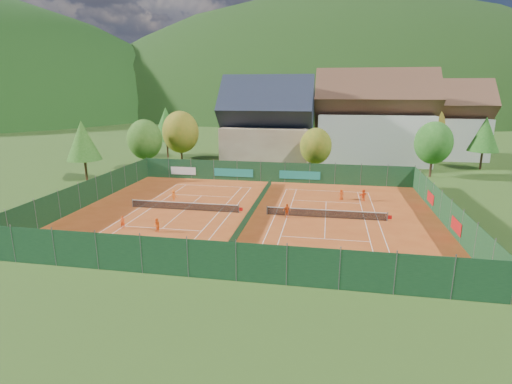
% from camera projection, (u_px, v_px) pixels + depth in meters
% --- Properties ---
extents(ground, '(600.00, 600.00, 0.00)m').
position_uv_depth(ground, '(253.00, 214.00, 44.47)').
color(ground, '#2B4917').
rests_on(ground, ground).
extents(clay_pad, '(40.00, 32.00, 0.01)m').
position_uv_depth(clay_pad, '(253.00, 214.00, 44.46)').
color(clay_pad, '#A34218').
rests_on(clay_pad, ground).
extents(court_markings_left, '(11.03, 23.83, 0.00)m').
position_uv_depth(court_markings_left, '(185.00, 210.00, 45.84)').
color(court_markings_left, white).
rests_on(court_markings_left, ground).
extents(court_markings_right, '(11.03, 23.83, 0.00)m').
position_uv_depth(court_markings_right, '(325.00, 218.00, 43.07)').
color(court_markings_right, white).
rests_on(court_markings_right, ground).
extents(tennis_net_left, '(13.30, 0.10, 1.02)m').
position_uv_depth(tennis_net_left, '(186.00, 206.00, 45.69)').
color(tennis_net_left, '#59595B').
rests_on(tennis_net_left, ground).
extents(tennis_net_right, '(13.30, 0.10, 1.02)m').
position_uv_depth(tennis_net_right, '(327.00, 213.00, 42.92)').
color(tennis_net_right, '#59595B').
rests_on(tennis_net_right, ground).
extents(court_divider, '(0.03, 28.80, 1.00)m').
position_uv_depth(court_divider, '(253.00, 209.00, 44.34)').
color(court_divider, '#153A1F').
rests_on(court_divider, ground).
extents(fence_north, '(40.00, 0.10, 3.00)m').
position_uv_depth(fence_north, '(270.00, 172.00, 59.41)').
color(fence_north, '#163D21').
rests_on(fence_north, ground).
extents(fence_south, '(40.00, 0.04, 3.00)m').
position_uv_depth(fence_south, '(212.00, 260.00, 28.85)').
color(fence_south, '#13361C').
rests_on(fence_south, ground).
extents(fence_west, '(0.04, 32.00, 3.00)m').
position_uv_depth(fence_west, '(88.00, 193.00, 47.55)').
color(fence_west, '#123218').
rests_on(fence_west, ground).
extents(fence_east, '(0.09, 32.00, 3.00)m').
position_uv_depth(fence_east, '(445.00, 210.00, 40.68)').
color(fence_east, '#14381B').
rests_on(fence_east, ground).
extents(chalet, '(16.20, 12.00, 16.00)m').
position_uv_depth(chalet, '(267.00, 128.00, 71.90)').
color(chalet, '#C6AD8C').
rests_on(chalet, ground).
extents(hotel_block_a, '(21.60, 11.00, 17.25)m').
position_uv_depth(hotel_block_a, '(373.00, 123.00, 74.13)').
color(hotel_block_a, silver).
rests_on(hotel_block_a, ground).
extents(hotel_block_b, '(17.28, 10.00, 15.50)m').
position_uv_depth(hotel_block_b, '(441.00, 125.00, 79.52)').
color(hotel_block_b, silver).
rests_on(hotel_block_b, ground).
extents(tree_west_front, '(5.72, 5.72, 8.69)m').
position_uv_depth(tree_west_front, '(145.00, 139.00, 65.97)').
color(tree_west_front, '#4B2C1B').
rests_on(tree_west_front, ground).
extents(tree_west_mid, '(6.44, 6.44, 9.78)m').
position_uv_depth(tree_west_mid, '(181.00, 132.00, 70.82)').
color(tree_west_mid, '#4D371B').
rests_on(tree_west_mid, ground).
extents(tree_west_back, '(5.60, 5.60, 10.00)m').
position_uv_depth(tree_west_back, '(166.00, 124.00, 79.31)').
color(tree_west_back, '#4D2E1B').
rests_on(tree_west_back, ground).
extents(tree_center, '(5.01, 5.01, 7.60)m').
position_uv_depth(tree_center, '(316.00, 146.00, 63.20)').
color(tree_center, '#49341A').
rests_on(tree_center, ground).
extents(tree_east_front, '(5.72, 5.72, 8.69)m').
position_uv_depth(tree_east_front, '(433.00, 143.00, 61.82)').
color(tree_east_front, '#432618').
rests_on(tree_east_front, ground).
extents(tree_east_mid, '(5.04, 5.04, 9.00)m').
position_uv_depth(tree_east_mid, '(485.00, 134.00, 67.54)').
color(tree_east_mid, '#4A2E1A').
rests_on(tree_east_mid, ground).
extents(tree_west_side, '(5.04, 5.04, 9.00)m').
position_uv_depth(tree_west_side, '(83.00, 141.00, 59.22)').
color(tree_west_side, '#4E2F1B').
rests_on(tree_west_side, ground).
extents(tree_east_back, '(7.15, 7.15, 10.86)m').
position_uv_depth(tree_east_back, '(425.00, 125.00, 76.37)').
color(tree_east_back, '#4E2F1B').
rests_on(tree_east_back, ground).
extents(mountain_backdrop, '(820.00, 530.00, 242.00)m').
position_uv_depth(mountain_backdrop, '(358.00, 169.00, 271.85)').
color(mountain_backdrop, black).
rests_on(mountain_backdrop, ground).
extents(ball_hopper, '(0.34, 0.34, 0.80)m').
position_uv_depth(ball_hopper, '(353.00, 262.00, 30.78)').
color(ball_hopper, slate).
rests_on(ball_hopper, ground).
extents(loose_ball_0, '(0.07, 0.07, 0.07)m').
position_uv_depth(loose_ball_0, '(163.00, 222.00, 41.62)').
color(loose_ball_0, '#CCD833').
rests_on(loose_ball_0, ground).
extents(loose_ball_1, '(0.07, 0.07, 0.07)m').
position_uv_depth(loose_ball_1, '(256.00, 264.00, 31.69)').
color(loose_ball_1, '#CCD833').
rests_on(loose_ball_1, ground).
extents(loose_ball_2, '(0.07, 0.07, 0.07)m').
position_uv_depth(loose_ball_2, '(258.00, 206.00, 47.38)').
color(loose_ball_2, '#CCD833').
rests_on(loose_ball_2, ground).
extents(loose_ball_3, '(0.07, 0.07, 0.07)m').
position_uv_depth(loose_ball_3, '(242.00, 197.00, 51.34)').
color(loose_ball_3, '#CCD833').
rests_on(loose_ball_3, ground).
extents(player_left_near, '(0.55, 0.46, 1.30)m').
position_uv_depth(player_left_near, '(123.00, 222.00, 39.65)').
color(player_left_near, '#F64C15').
rests_on(player_left_near, ground).
extents(player_left_mid, '(0.84, 0.79, 1.39)m').
position_uv_depth(player_left_mid, '(157.00, 225.00, 38.59)').
color(player_left_mid, orange).
rests_on(player_left_mid, ground).
extents(player_left_far, '(1.06, 0.74, 1.50)m').
position_uv_depth(player_left_far, '(174.00, 196.00, 49.03)').
color(player_left_far, orange).
rests_on(player_left_far, ground).
extents(player_right_near, '(0.98, 0.79, 1.56)m').
position_uv_depth(player_right_near, '(287.00, 211.00, 43.01)').
color(player_right_near, '#D04912').
rests_on(player_right_near, ground).
extents(player_right_far_a, '(0.78, 0.66, 1.35)m').
position_uv_depth(player_right_far_a, '(341.00, 194.00, 49.98)').
color(player_right_far_a, '#D04512').
rests_on(player_right_far_a, ground).
extents(player_right_far_b, '(1.28, 1.27, 1.48)m').
position_uv_depth(player_right_far_b, '(363.00, 195.00, 49.40)').
color(player_right_far_b, '#F24B15').
rests_on(player_right_far_b, ground).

